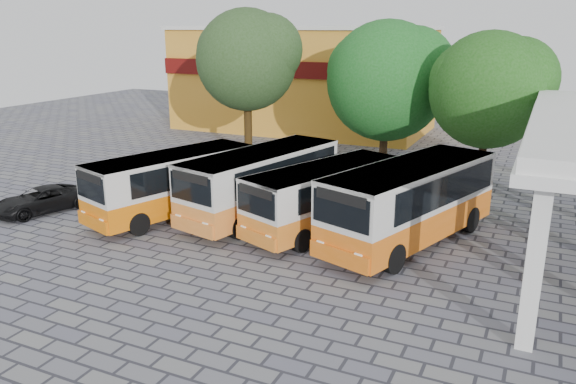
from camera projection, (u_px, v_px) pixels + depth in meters
The scene contains 10 objects.
ground at pixel (295, 263), 20.34m from camera, with size 90.00×90.00×0.00m, color slate.
shophouse_block at pixel (303, 78), 46.22m from camera, with size 20.40×10.40×8.30m.
bus_far_left at pixel (173, 180), 25.00m from camera, with size 4.72×8.36×2.83m.
bus_centre_left at pixel (261, 179), 24.79m from camera, with size 4.37×8.75×3.00m.
bus_centre_right at pixel (325, 194), 23.18m from camera, with size 4.85×8.12×2.74m.
bus_far_right at pixel (411, 199), 21.70m from camera, with size 5.32×9.32×3.16m.
tree_left at pixel (248, 57), 33.30m from camera, with size 6.33×6.03×9.34m.
tree_middle at pixel (388, 77), 32.56m from camera, with size 7.34×6.99×8.69m.
tree_right at pixel (491, 86), 28.10m from camera, with size 6.18×5.89×8.11m.
parked_car at pixel (41, 200), 25.77m from camera, with size 1.90×4.12×1.14m, color black.
Camera 1 is at (7.73, -17.13, 8.21)m, focal length 35.00 mm.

